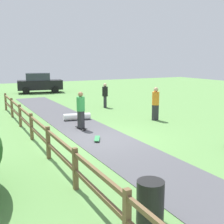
{
  "coord_description": "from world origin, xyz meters",
  "views": [
    {
      "loc": [
        -4.94,
        -10.36,
        3.29
      ],
      "look_at": [
        0.71,
        0.5,
        1.0
      ],
      "focal_mm": 45.95,
      "sensor_mm": 36.0,
      "label": 1
    }
  ],
  "objects_px": {
    "trash_bin": "(150,202)",
    "bystander_black": "(105,94)",
    "skater_riding": "(81,109)",
    "bystander_orange": "(156,102)",
    "skateboard_loose": "(97,138)",
    "parked_car_black": "(39,83)",
    "skater_fallen": "(77,117)"
  },
  "relations": [
    {
      "from": "bystander_orange",
      "to": "parked_car_black",
      "type": "distance_m",
      "value": 15.75
    },
    {
      "from": "skateboard_loose",
      "to": "bystander_black",
      "type": "xyz_separation_m",
      "value": [
        3.82,
        7.04,
        0.82
      ]
    },
    {
      "from": "skater_riding",
      "to": "bystander_black",
      "type": "distance_m",
      "value": 6.27
    },
    {
      "from": "trash_bin",
      "to": "bystander_black",
      "type": "relative_size",
      "value": 0.55
    },
    {
      "from": "bystander_black",
      "to": "parked_car_black",
      "type": "relative_size",
      "value": 0.37
    },
    {
      "from": "skater_fallen",
      "to": "skateboard_loose",
      "type": "relative_size",
      "value": 1.85
    },
    {
      "from": "bystander_orange",
      "to": "parked_car_black",
      "type": "bearing_deg",
      "value": 99.12
    },
    {
      "from": "skateboard_loose",
      "to": "bystander_black",
      "type": "height_order",
      "value": "bystander_black"
    },
    {
      "from": "bystander_orange",
      "to": "skateboard_loose",
      "type": "bearing_deg",
      "value": -154.32
    },
    {
      "from": "bystander_orange",
      "to": "parked_car_black",
      "type": "height_order",
      "value": "parked_car_black"
    },
    {
      "from": "skateboard_loose",
      "to": "bystander_black",
      "type": "distance_m",
      "value": 8.05
    },
    {
      "from": "skateboard_loose",
      "to": "bystander_black",
      "type": "bearing_deg",
      "value": 61.55
    },
    {
      "from": "trash_bin",
      "to": "skater_riding",
      "type": "relative_size",
      "value": 0.51
    },
    {
      "from": "skater_riding",
      "to": "bystander_black",
      "type": "xyz_separation_m",
      "value": [
        3.72,
        5.04,
        -0.1
      ]
    },
    {
      "from": "skater_fallen",
      "to": "bystander_orange",
      "type": "height_order",
      "value": "bystander_orange"
    },
    {
      "from": "skateboard_loose",
      "to": "skater_riding",
      "type": "bearing_deg",
      "value": 87.32
    },
    {
      "from": "trash_bin",
      "to": "bystander_orange",
      "type": "relative_size",
      "value": 0.5
    },
    {
      "from": "skater_fallen",
      "to": "bystander_black",
      "type": "bearing_deg",
      "value": 44.02
    },
    {
      "from": "skater_riding",
      "to": "skater_fallen",
      "type": "height_order",
      "value": "skater_riding"
    },
    {
      "from": "bystander_orange",
      "to": "skater_riding",
      "type": "bearing_deg",
      "value": -178.32
    },
    {
      "from": "trash_bin",
      "to": "bystander_black",
      "type": "height_order",
      "value": "bystander_black"
    },
    {
      "from": "trash_bin",
      "to": "skater_riding",
      "type": "xyz_separation_m",
      "value": [
        1.61,
        7.9,
        0.56
      ]
    },
    {
      "from": "skater_fallen",
      "to": "bystander_orange",
      "type": "distance_m",
      "value": 4.29
    },
    {
      "from": "bystander_orange",
      "to": "parked_car_black",
      "type": "xyz_separation_m",
      "value": [
        -2.5,
        15.55,
        -0.03
      ]
    },
    {
      "from": "skateboard_loose",
      "to": "bystander_orange",
      "type": "relative_size",
      "value": 0.45
    },
    {
      "from": "trash_bin",
      "to": "parked_car_black",
      "type": "relative_size",
      "value": 0.2
    },
    {
      "from": "trash_bin",
      "to": "parked_car_black",
      "type": "xyz_separation_m",
      "value": [
        3.45,
        23.57,
        0.51
      ]
    },
    {
      "from": "skater_riding",
      "to": "bystander_orange",
      "type": "bearing_deg",
      "value": 1.68
    },
    {
      "from": "trash_bin",
      "to": "parked_car_black",
      "type": "distance_m",
      "value": 23.83
    },
    {
      "from": "trash_bin",
      "to": "skater_fallen",
      "type": "bearing_deg",
      "value": 77.7
    },
    {
      "from": "skater_riding",
      "to": "bystander_black",
      "type": "bearing_deg",
      "value": 53.56
    },
    {
      "from": "trash_bin",
      "to": "bystander_orange",
      "type": "xyz_separation_m",
      "value": [
        5.94,
        8.02,
        0.54
      ]
    }
  ]
}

